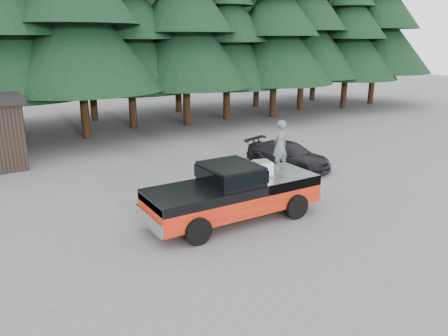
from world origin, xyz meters
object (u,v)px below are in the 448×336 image
man_on_bed (280,145)px  pickup_truck (233,201)px  parked_car (288,155)px  air_compressor (261,169)px

man_on_bed → pickup_truck: bearing=2.0°
man_on_bed → parked_car: bearing=-138.5°
man_on_bed → air_compressor: bearing=7.7°
air_compressor → man_on_bed: 1.16m
pickup_truck → man_on_bed: (2.08, 0.25, 1.55)m
pickup_truck → man_on_bed: man_on_bed is taller
air_compressor → man_on_bed: (0.93, 0.21, 0.66)m
air_compressor → pickup_truck: bearing=-164.0°
pickup_truck → man_on_bed: bearing=7.0°
pickup_truck → parked_car: bearing=34.9°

